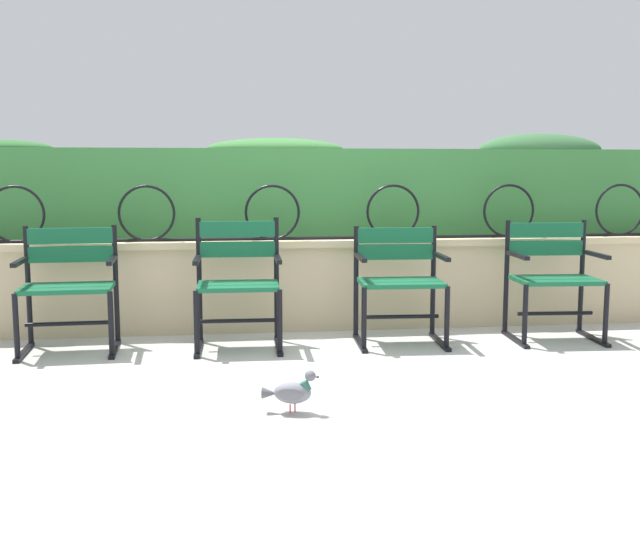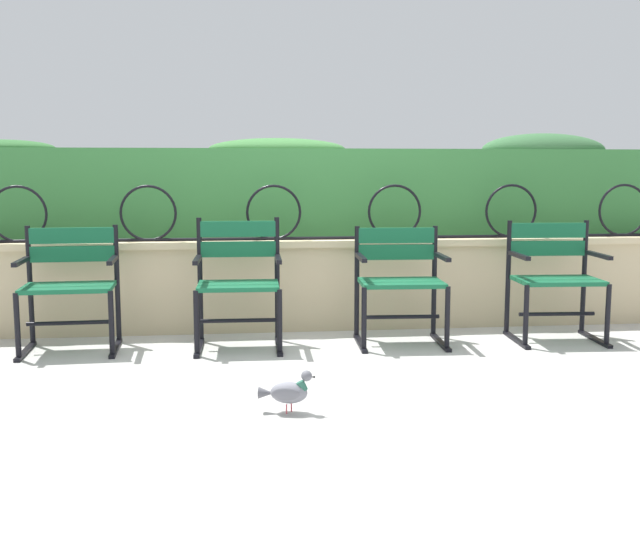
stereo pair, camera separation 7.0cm
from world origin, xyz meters
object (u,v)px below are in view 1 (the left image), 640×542
at_px(park_chair_centre_right, 399,279).
at_px(pigeon_near_chairs, 292,392).
at_px(park_chair_centre_left, 238,280).
at_px(park_chair_rightmost, 553,275).
at_px(park_chair_leftmost, 69,283).

bearing_deg(park_chair_centre_right, pigeon_near_chairs, -121.12).
relative_size(park_chair_centre_right, pigeon_near_chairs, 2.83).
bearing_deg(park_chair_centre_left, park_chair_rightmost, -0.64).
height_order(park_chair_leftmost, pigeon_near_chairs, park_chair_leftmost).
distance_m(park_chair_leftmost, park_chair_rightmost, 3.41).
bearing_deg(pigeon_near_chairs, park_chair_centre_right, 58.88).
xyz_separation_m(park_chair_leftmost, park_chair_centre_right, (2.27, -0.05, -0.01)).
xyz_separation_m(park_chair_rightmost, pigeon_near_chairs, (-2.04, -1.48, -0.35)).
height_order(park_chair_rightmost, pigeon_near_chairs, park_chair_rightmost).
bearing_deg(pigeon_near_chairs, park_chair_centre_left, 98.59).
xyz_separation_m(park_chair_centre_left, park_chair_rightmost, (2.27, -0.03, -0.01)).
height_order(park_chair_centre_left, pigeon_near_chairs, park_chair_centre_left).
height_order(park_chair_leftmost, park_chair_centre_right, park_chair_leftmost).
bearing_deg(park_chair_rightmost, park_chair_leftmost, 178.73).
bearing_deg(park_chair_leftmost, park_chair_rightmost, -1.27).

